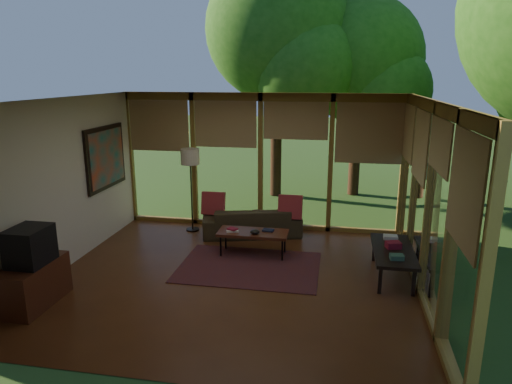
% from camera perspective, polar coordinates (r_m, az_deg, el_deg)
% --- Properties ---
extents(floor, '(5.50, 5.50, 0.00)m').
position_cam_1_polar(floor, '(7.14, -2.87, -10.73)').
color(floor, brown).
rests_on(floor, ground).
extents(ceiling, '(5.50, 5.50, 0.00)m').
position_cam_1_polar(ceiling, '(6.46, -3.18, 11.47)').
color(ceiling, silver).
rests_on(ceiling, ground).
extents(wall_left, '(0.04, 5.00, 2.70)m').
position_cam_1_polar(wall_left, '(7.76, -23.20, 0.74)').
color(wall_left, beige).
rests_on(wall_left, ground).
extents(wall_front, '(5.50, 0.04, 2.70)m').
position_cam_1_polar(wall_front, '(4.40, -10.49, -8.36)').
color(wall_front, beige).
rests_on(wall_front, ground).
extents(window_wall_back, '(5.50, 0.12, 2.70)m').
position_cam_1_polar(window_wall_back, '(9.07, 0.57, 3.77)').
color(window_wall_back, olive).
rests_on(window_wall_back, ground).
extents(window_wall_right, '(0.12, 5.00, 2.70)m').
position_cam_1_polar(window_wall_right, '(6.63, 20.82, -1.24)').
color(window_wall_right, olive).
rests_on(window_wall_right, ground).
extents(tree_nw, '(3.46, 3.46, 5.82)m').
position_cam_1_polar(tree_nw, '(11.58, 2.72, 19.61)').
color(tree_nw, '#382114').
rests_on(tree_nw, ground).
extents(tree_ne, '(3.06, 3.06, 4.92)m').
position_cam_1_polar(tree_ne, '(11.89, 12.86, 15.79)').
color(tree_ne, '#382114').
rests_on(tree_ne, ground).
extents(rug, '(2.25, 1.60, 0.01)m').
position_cam_1_polar(rug, '(7.51, -0.86, -9.33)').
color(rug, maroon).
rests_on(rug, floor).
extents(sofa, '(2.01, 1.20, 0.55)m').
position_cam_1_polar(sofa, '(8.87, -0.54, -3.64)').
color(sofa, '#3A311D').
rests_on(sofa, floor).
extents(pillow_left, '(0.44, 0.24, 0.46)m').
position_cam_1_polar(pillow_left, '(8.89, -5.35, -1.47)').
color(pillow_left, maroon).
rests_on(pillow_left, sofa).
extents(pillow_right, '(0.45, 0.24, 0.47)m').
position_cam_1_polar(pillow_right, '(8.62, 4.30, -1.93)').
color(pillow_right, maroon).
rests_on(pillow_right, sofa).
extents(ct_book_lower, '(0.24, 0.20, 0.03)m').
position_cam_1_polar(ct_book_lower, '(7.86, -2.96, -4.83)').
color(ct_book_lower, beige).
rests_on(ct_book_lower, coffee_table).
extents(ct_book_upper, '(0.20, 0.18, 0.03)m').
position_cam_1_polar(ct_book_upper, '(7.85, -2.97, -4.63)').
color(ct_book_upper, maroon).
rests_on(ct_book_upper, coffee_table).
extents(ct_book_side, '(0.20, 0.16, 0.03)m').
position_cam_1_polar(ct_book_side, '(7.87, 1.52, -4.79)').
color(ct_book_side, black).
rests_on(ct_book_side, coffee_table).
extents(ct_bowl, '(0.16, 0.16, 0.07)m').
position_cam_1_polar(ct_bowl, '(7.73, -0.15, -4.99)').
color(ct_bowl, black).
rests_on(ct_bowl, coffee_table).
extents(media_cabinet, '(0.50, 1.00, 0.60)m').
position_cam_1_polar(media_cabinet, '(6.95, -26.06, -10.28)').
color(media_cabinet, '#522616').
rests_on(media_cabinet, floor).
extents(television, '(0.45, 0.55, 0.50)m').
position_cam_1_polar(television, '(6.74, -26.44, -6.04)').
color(television, black).
rests_on(television, media_cabinet).
extents(console_book_a, '(0.21, 0.16, 0.07)m').
position_cam_1_polar(console_book_a, '(6.93, 17.18, -7.77)').
color(console_book_a, '#335948').
rests_on(console_book_a, side_console).
extents(console_book_b, '(0.25, 0.21, 0.10)m').
position_cam_1_polar(console_book_b, '(7.34, 16.79, -6.35)').
color(console_book_b, maroon).
rests_on(console_book_b, side_console).
extents(console_book_c, '(0.22, 0.16, 0.06)m').
position_cam_1_polar(console_book_c, '(7.72, 16.46, -5.44)').
color(console_book_c, beige).
rests_on(console_book_c, side_console).
extents(floor_lamp, '(0.36, 0.36, 1.65)m').
position_cam_1_polar(floor_lamp, '(8.92, -8.22, 3.81)').
color(floor_lamp, black).
rests_on(floor_lamp, floor).
extents(coffee_table, '(1.20, 0.50, 0.43)m').
position_cam_1_polar(coffee_table, '(7.85, -0.38, -5.21)').
color(coffee_table, '#522616').
rests_on(coffee_table, floor).
extents(side_console, '(0.60, 1.40, 0.46)m').
position_cam_1_polar(side_console, '(7.33, 16.78, -7.18)').
color(side_console, black).
rests_on(side_console, floor).
extents(wall_painting, '(0.06, 1.35, 1.15)m').
position_cam_1_polar(wall_painting, '(8.88, -18.25, 4.12)').
color(wall_painting, black).
rests_on(wall_painting, wall_left).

